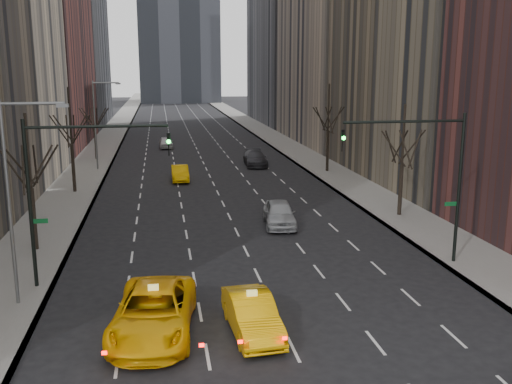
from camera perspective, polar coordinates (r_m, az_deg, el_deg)
name	(u,v)px	position (r m, az deg, el deg)	size (l,w,h in m)	color
sidewalk_left	(108,140)	(86.19, -14.61, 5.02)	(4.50, 320.00, 0.15)	slate
sidewalk_right	(272,137)	(87.51, 1.65, 5.51)	(4.50, 320.00, 0.15)	slate
tree_lw_b	(31,189)	(34.68, -21.56, 0.32)	(3.36, 3.50, 7.82)	black
tree_lw_c	(72,146)	(50.18, -17.94, 4.41)	(3.36, 3.50, 8.74)	black
tree_lw_d	(95,129)	(67.98, -15.80, 6.06)	(3.36, 3.50, 7.36)	black
tree_rw_b	(402,165)	(41.35, 14.37, 2.61)	(3.36, 3.50, 7.82)	black
tree_rw_c	(328,133)	(58.05, 7.22, 5.90)	(3.36, 3.50, 8.74)	black
traffic_mast_left	(66,176)	(28.02, -18.51, 1.56)	(6.69, 0.39, 8.00)	black
traffic_mast_right	(431,165)	(30.92, 17.07, 2.61)	(6.69, 0.39, 8.00)	black
streetlight_near	(16,182)	(26.41, -22.88, 0.89)	(2.83, 0.22, 9.00)	slate
streetlight_far	(98,116)	(60.74, -15.50, 7.34)	(2.83, 0.22, 9.00)	slate
taxi_suv	(154,312)	(23.45, -10.20, -11.74)	(3.06, 6.65, 1.85)	#FFB705
taxi_sedan	(252,314)	(23.23, -0.40, -12.13)	(1.67, 4.80, 1.58)	#FFB205
silver_sedan_ahead	(279,213)	(38.31, 2.35, -2.15)	(2.01, 5.00, 1.70)	#A1A5A9
far_taxi	(180,173)	(54.06, -7.60, 1.88)	(1.54, 4.40, 1.45)	#FFB805
far_suv_grey	(255,158)	(61.98, -0.08, 3.40)	(2.29, 5.64, 1.64)	#303035
far_car_white	(166,142)	(76.84, -9.00, 4.92)	(1.73, 4.30, 1.47)	silver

